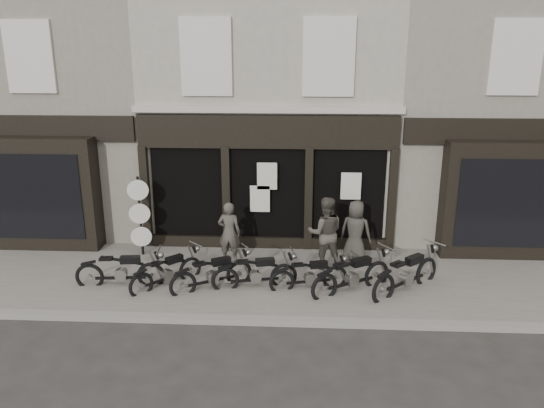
{
  "coord_description": "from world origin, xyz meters",
  "views": [
    {
      "loc": [
        0.87,
        -11.31,
        5.68
      ],
      "look_at": [
        0.2,
        1.6,
        1.81
      ],
      "focal_mm": 35.0,
      "sensor_mm": 36.0,
      "label": 1
    }
  ],
  "objects_px": {
    "motorcycle_2": "(213,276)",
    "man_right": "(356,232)",
    "advert_sign_post": "(140,220)",
    "motorcycle_3": "(256,276)",
    "motorcycle_5": "(352,278)",
    "man_left": "(229,232)",
    "motorcycle_6": "(406,277)",
    "motorcycle_1": "(167,274)",
    "motorcycle_4": "(310,278)",
    "man_centre": "(325,233)",
    "motorcycle_0": "(121,273)"
  },
  "relations": [
    {
      "from": "man_centre",
      "to": "motorcycle_2",
      "type": "bearing_deg",
      "value": 23.85
    },
    {
      "from": "motorcycle_5",
      "to": "man_left",
      "type": "relative_size",
      "value": 1.2
    },
    {
      "from": "motorcycle_3",
      "to": "man_left",
      "type": "distance_m",
      "value": 1.78
    },
    {
      "from": "motorcycle_6",
      "to": "motorcycle_4",
      "type": "bearing_deg",
      "value": 138.41
    },
    {
      "from": "motorcycle_0",
      "to": "motorcycle_4",
      "type": "xyz_separation_m",
      "value": [
        4.54,
        0.09,
        -0.04
      ]
    },
    {
      "from": "man_centre",
      "to": "motorcycle_6",
      "type": "bearing_deg",
      "value": 144.23
    },
    {
      "from": "motorcycle_1",
      "to": "man_left",
      "type": "bearing_deg",
      "value": 2.39
    },
    {
      "from": "motorcycle_0",
      "to": "advert_sign_post",
      "type": "relative_size",
      "value": 0.92
    },
    {
      "from": "man_left",
      "to": "advert_sign_post",
      "type": "xyz_separation_m",
      "value": [
        -2.48,
        0.37,
        0.19
      ]
    },
    {
      "from": "motorcycle_6",
      "to": "man_centre",
      "type": "bearing_deg",
      "value": 105.48
    },
    {
      "from": "motorcycle_3",
      "to": "man_left",
      "type": "bearing_deg",
      "value": 106.3
    },
    {
      "from": "man_right",
      "to": "motorcycle_3",
      "type": "bearing_deg",
      "value": 52.17
    },
    {
      "from": "motorcycle_6",
      "to": "man_left",
      "type": "distance_m",
      "value": 4.66
    },
    {
      "from": "motorcycle_3",
      "to": "man_right",
      "type": "height_order",
      "value": "man_right"
    },
    {
      "from": "man_centre",
      "to": "man_right",
      "type": "distance_m",
      "value": 0.93
    },
    {
      "from": "motorcycle_2",
      "to": "motorcycle_3",
      "type": "xyz_separation_m",
      "value": [
        1.03,
        0.1,
        -0.0
      ]
    },
    {
      "from": "motorcycle_3",
      "to": "advert_sign_post",
      "type": "bearing_deg",
      "value": 137.97
    },
    {
      "from": "man_left",
      "to": "man_centre",
      "type": "relative_size",
      "value": 0.87
    },
    {
      "from": "motorcycle_3",
      "to": "man_right",
      "type": "relative_size",
      "value": 1.21
    },
    {
      "from": "motorcycle_1",
      "to": "motorcycle_5",
      "type": "distance_m",
      "value": 4.44
    },
    {
      "from": "motorcycle_4",
      "to": "advert_sign_post",
      "type": "bearing_deg",
      "value": 143.37
    },
    {
      "from": "motorcycle_3",
      "to": "man_right",
      "type": "xyz_separation_m",
      "value": [
        2.51,
        1.66,
        0.58
      ]
    },
    {
      "from": "motorcycle_0",
      "to": "motorcycle_3",
      "type": "height_order",
      "value": "motorcycle_0"
    },
    {
      "from": "motorcycle_0",
      "to": "man_centre",
      "type": "bearing_deg",
      "value": 9.02
    },
    {
      "from": "motorcycle_3",
      "to": "advert_sign_post",
      "type": "distance_m",
      "value": 3.86
    },
    {
      "from": "motorcycle_6",
      "to": "advert_sign_post",
      "type": "distance_m",
      "value": 7.15
    },
    {
      "from": "motorcycle_2",
      "to": "man_left",
      "type": "distance_m",
      "value": 1.69
    },
    {
      "from": "motorcycle_1",
      "to": "man_right",
      "type": "xyz_separation_m",
      "value": [
        4.66,
        1.67,
        0.59
      ]
    },
    {
      "from": "advert_sign_post",
      "to": "motorcycle_3",
      "type": "bearing_deg",
      "value": -40.95
    },
    {
      "from": "motorcycle_6",
      "to": "advert_sign_post",
      "type": "height_order",
      "value": "advert_sign_post"
    },
    {
      "from": "motorcycle_3",
      "to": "man_left",
      "type": "height_order",
      "value": "man_left"
    },
    {
      "from": "motorcycle_2",
      "to": "motorcycle_3",
      "type": "relative_size",
      "value": 0.92
    },
    {
      "from": "motorcycle_5",
      "to": "motorcycle_6",
      "type": "relative_size",
      "value": 1.05
    },
    {
      "from": "motorcycle_1",
      "to": "motorcycle_3",
      "type": "distance_m",
      "value": 2.15
    },
    {
      "from": "motorcycle_2",
      "to": "man_right",
      "type": "height_order",
      "value": "man_right"
    },
    {
      "from": "motorcycle_5",
      "to": "advert_sign_post",
      "type": "relative_size",
      "value": 0.86
    },
    {
      "from": "motorcycle_0",
      "to": "man_right",
      "type": "height_order",
      "value": "man_right"
    },
    {
      "from": "motorcycle_1",
      "to": "man_left",
      "type": "distance_m",
      "value": 2.07
    },
    {
      "from": "motorcycle_3",
      "to": "motorcycle_6",
      "type": "height_order",
      "value": "motorcycle_6"
    },
    {
      "from": "motorcycle_5",
      "to": "motorcycle_6",
      "type": "distance_m",
      "value": 1.29
    },
    {
      "from": "motorcycle_0",
      "to": "motorcycle_6",
      "type": "bearing_deg",
      "value": -5.17
    },
    {
      "from": "motorcycle_2",
      "to": "man_right",
      "type": "relative_size",
      "value": 1.11
    },
    {
      "from": "motorcycle_1",
      "to": "motorcycle_2",
      "type": "height_order",
      "value": "motorcycle_2"
    },
    {
      "from": "man_left",
      "to": "man_right",
      "type": "height_order",
      "value": "man_right"
    },
    {
      "from": "man_centre",
      "to": "motorcycle_3",
      "type": "bearing_deg",
      "value": 33.73
    },
    {
      "from": "man_left",
      "to": "man_centre",
      "type": "bearing_deg",
      "value": 179.92
    },
    {
      "from": "motorcycle_0",
      "to": "motorcycle_4",
      "type": "distance_m",
      "value": 4.54
    },
    {
      "from": "motorcycle_2",
      "to": "man_centre",
      "type": "bearing_deg",
      "value": -4.25
    },
    {
      "from": "motorcycle_1",
      "to": "man_centre",
      "type": "relative_size",
      "value": 0.84
    },
    {
      "from": "motorcycle_6",
      "to": "advert_sign_post",
      "type": "relative_size",
      "value": 0.81
    }
  ]
}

